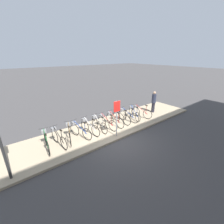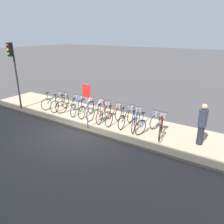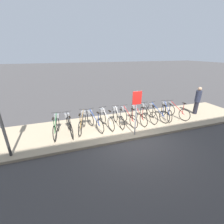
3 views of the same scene
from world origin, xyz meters
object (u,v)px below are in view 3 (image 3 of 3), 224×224
at_px(parked_bicycle_0, 56,126).
at_px(parked_bicycle_11, 176,110).
at_px(parked_bicycle_2, 82,122).
at_px(parked_bicycle_3, 94,120).
at_px(parked_bicycle_10, 166,111).
at_px(parked_bicycle_1, 69,124).
at_px(parked_bicycle_4, 106,118).
at_px(parked_bicycle_9, 156,112).
at_px(sign_post, 136,106).
at_px(parked_bicycle_7, 138,115).
at_px(pedestrian, 197,100).
at_px(parked_bicycle_6, 127,116).
at_px(parked_bicycle_5, 118,117).
at_px(parked_bicycle_8, 148,113).

distance_m(parked_bicycle_0, parked_bicycle_11, 6.91).
height_order(parked_bicycle_2, parked_bicycle_3, same).
bearing_deg(parked_bicycle_10, parked_bicycle_2, 179.17).
xyz_separation_m(parked_bicycle_1, parked_bicycle_2, (0.67, 0.10, 0.00)).
relative_size(parked_bicycle_4, parked_bicycle_9, 1.02).
height_order(parked_bicycle_3, parked_bicycle_4, same).
bearing_deg(parked_bicycle_0, sign_post, -18.99).
relative_size(parked_bicycle_7, pedestrian, 0.98).
bearing_deg(parked_bicycle_9, parked_bicycle_6, -179.77).
bearing_deg(parked_bicycle_7, parked_bicycle_5, 176.36).
bearing_deg(parked_bicycle_10, parked_bicycle_8, 176.25).
relative_size(parked_bicycle_10, parked_bicycle_11, 0.99).
relative_size(parked_bicycle_5, parked_bicycle_6, 1.01).
bearing_deg(parked_bicycle_7, parked_bicycle_1, -179.52).
bearing_deg(parked_bicycle_6, parked_bicycle_9, 0.23).
bearing_deg(parked_bicycle_11, pedestrian, 3.01).
height_order(parked_bicycle_0, parked_bicycle_2, same).
height_order(parked_bicycle_6, sign_post, sign_post).
relative_size(parked_bicycle_1, pedestrian, 0.97).
bearing_deg(parked_bicycle_7, pedestrian, -0.08).
bearing_deg(pedestrian, parked_bicycle_0, 179.93).
distance_m(parked_bicycle_6, parked_bicycle_7, 0.64).
xyz_separation_m(parked_bicycle_3, parked_bicycle_8, (3.20, 0.05, 0.00)).
xyz_separation_m(parked_bicycle_9, parked_bicycle_10, (0.68, -0.00, 0.00)).
xyz_separation_m(parked_bicycle_5, parked_bicycle_7, (1.19, -0.08, 0.00)).
distance_m(parked_bicycle_6, sign_post, 1.60).
bearing_deg(parked_bicycle_1, sign_post, -21.81).
bearing_deg(parked_bicycle_5, parked_bicycle_9, -1.79).
bearing_deg(parked_bicycle_6, parked_bicycle_2, 178.17).
height_order(parked_bicycle_0, parked_bicycle_3, same).
xyz_separation_m(parked_bicycle_6, pedestrian, (4.83, 0.00, 0.48)).
xyz_separation_m(parked_bicycle_3, parked_bicycle_9, (3.75, -0.03, 0.00)).
bearing_deg(parked_bicycle_11, sign_post, -160.96).
xyz_separation_m(parked_bicycle_2, pedestrian, (7.31, -0.08, 0.48)).
relative_size(parked_bicycle_1, parked_bicycle_9, 1.02).
bearing_deg(parked_bicycle_10, parked_bicycle_7, 179.97).
xyz_separation_m(parked_bicycle_7, parked_bicycle_11, (2.53, -0.09, 0.00)).
height_order(parked_bicycle_5, parked_bicycle_9, same).
bearing_deg(parked_bicycle_8, parked_bicycle_4, -179.94).
distance_m(parked_bicycle_9, parked_bicycle_11, 1.30).
height_order(parked_bicycle_2, pedestrian, pedestrian).
relative_size(parked_bicycle_7, parked_bicycle_8, 1.00).
bearing_deg(parked_bicycle_3, sign_post, -35.86).
bearing_deg(parked_bicycle_2, parked_bicycle_11, -1.67).
bearing_deg(pedestrian, parked_bicycle_7, 179.92).
bearing_deg(parked_bicycle_2, parked_bicycle_9, -0.94).
relative_size(parked_bicycle_5, pedestrian, 0.98).
distance_m(parked_bicycle_2, parked_bicycle_4, 1.25).
relative_size(parked_bicycle_5, sign_post, 0.80).
distance_m(parked_bicycle_10, parked_bicycle_11, 0.63).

